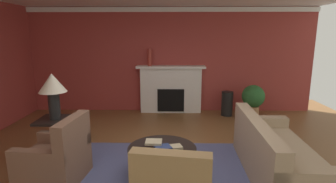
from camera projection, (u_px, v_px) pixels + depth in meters
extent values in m
plane|color=brown|center=(162.00, 171.00, 4.10)|extent=(9.33, 9.33, 0.00)
cube|color=#9E3833|center=(166.00, 60.00, 7.17)|extent=(7.78, 0.12, 2.76)
cube|color=white|center=(166.00, 9.00, 6.82)|extent=(7.78, 0.08, 0.12)
cube|color=#4C517A|center=(162.00, 176.00, 3.96)|extent=(3.04, 2.40, 0.01)
cube|color=white|center=(171.00, 90.00, 7.13)|extent=(1.60, 0.25, 1.19)
cube|color=black|center=(171.00, 99.00, 7.17)|extent=(0.70, 0.26, 0.60)
cube|color=white|center=(171.00, 67.00, 6.97)|extent=(1.80, 0.35, 0.06)
cube|color=tan|center=(279.00, 162.00, 3.91)|extent=(0.97, 2.13, 0.45)
cube|color=tan|center=(256.00, 134.00, 3.84)|extent=(0.27, 2.11, 0.40)
cube|color=tan|center=(260.00, 133.00, 4.82)|extent=(0.91, 0.23, 0.62)
cube|color=brown|center=(54.00, 166.00, 3.81)|extent=(0.89, 0.89, 0.44)
cube|color=brown|center=(73.00, 136.00, 3.67)|extent=(0.25, 0.81, 0.51)
cube|color=brown|center=(65.00, 151.00, 4.12)|extent=(0.81, 0.23, 0.60)
cube|color=brown|center=(40.00, 172.00, 3.48)|extent=(0.81, 0.23, 0.60)
cube|color=#9E7A4C|center=(170.00, 177.00, 2.61)|extent=(0.81, 0.27, 0.51)
cylinder|color=black|center=(162.00, 149.00, 3.88)|extent=(1.00, 1.00, 0.04)
cylinder|color=black|center=(162.00, 163.00, 3.92)|extent=(0.12, 0.12, 0.41)
cylinder|color=black|center=(162.00, 175.00, 3.96)|extent=(0.56, 0.56, 0.03)
cube|color=black|center=(56.00, 120.00, 4.39)|extent=(0.56, 0.56, 0.04)
cube|color=black|center=(57.00, 140.00, 4.46)|extent=(0.10, 0.10, 0.66)
cube|color=black|center=(59.00, 157.00, 4.53)|extent=(0.45, 0.45, 0.04)
cylinder|color=black|center=(54.00, 106.00, 4.34)|extent=(0.18, 0.18, 0.45)
cone|color=beige|center=(52.00, 83.00, 4.26)|extent=(0.44, 0.44, 0.30)
cylinder|color=black|center=(227.00, 104.00, 6.87)|extent=(0.29, 0.29, 0.63)
cylinder|color=#9E3328|center=(150.00, 57.00, 6.90)|extent=(0.11, 0.11, 0.44)
cube|color=tan|center=(173.00, 147.00, 3.83)|extent=(0.29, 0.22, 0.04)
cube|color=navy|center=(163.00, 148.00, 3.71)|extent=(0.27, 0.25, 0.04)
cube|color=tan|center=(154.00, 142.00, 3.82)|extent=(0.24, 0.20, 0.03)
cylinder|color=#A8754C|center=(252.00, 112.00, 6.72)|extent=(0.32, 0.32, 0.30)
sphere|color=#28602D|center=(253.00, 96.00, 6.63)|extent=(0.56, 0.56, 0.56)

